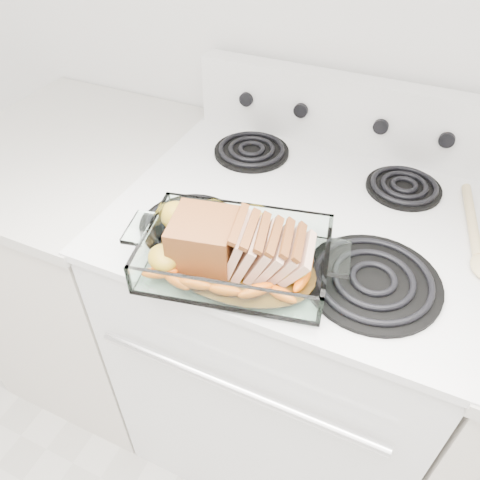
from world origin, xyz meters
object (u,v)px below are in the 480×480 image
at_px(electric_range, 288,332).
at_px(baking_dish, 236,259).
at_px(pork_roast, 228,243).
at_px(counter_left, 98,268).

distance_m(electric_range, baking_dish, 0.54).
bearing_deg(baking_dish, pork_roast, 168.10).
bearing_deg(electric_range, baking_dish, -103.18).
height_order(counter_left, baking_dish, baking_dish).
xyz_separation_m(electric_range, pork_roast, (-0.07, -0.23, 0.51)).
height_order(electric_range, baking_dish, electric_range).
height_order(electric_range, counter_left, electric_range).
distance_m(counter_left, pork_roast, 0.83).
bearing_deg(electric_range, counter_left, -179.90).
bearing_deg(counter_left, pork_roast, -21.16).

